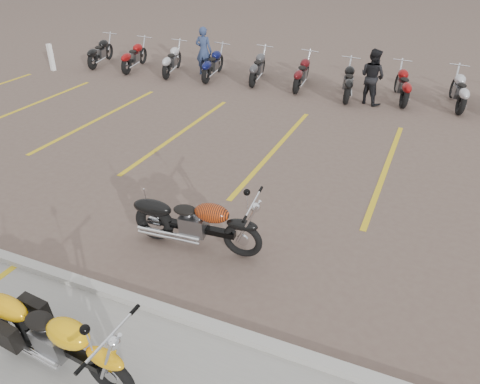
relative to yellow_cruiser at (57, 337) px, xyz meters
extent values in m
plane|color=brown|center=(0.21, 3.28, -0.48)|extent=(100.00, 100.00, 0.00)
cube|color=#ADAAA3|center=(0.21, 1.28, -0.42)|extent=(60.00, 0.18, 0.12)
torus|color=black|center=(0.88, -0.08, -0.14)|extent=(0.70, 0.18, 0.69)
torus|color=black|center=(-0.75, 0.07, -0.14)|extent=(0.74, 0.25, 0.73)
cube|color=black|center=(0.06, -0.01, -0.08)|extent=(1.38, 0.25, 0.11)
cube|color=slate|center=(0.01, 0.00, -0.02)|extent=(0.47, 0.36, 0.36)
ellipsoid|color=#F7B40D|center=(0.36, -0.03, 0.30)|extent=(0.64, 0.39, 0.32)
ellipsoid|color=black|center=(-0.13, 0.01, 0.26)|extent=(0.44, 0.31, 0.13)
torus|color=black|center=(1.20, 2.97, -0.15)|extent=(0.69, 0.17, 0.68)
torus|color=black|center=(-0.41, 2.84, -0.15)|extent=(0.73, 0.23, 0.72)
cube|color=black|center=(0.39, 2.90, -0.08)|extent=(1.36, 0.23, 0.10)
cube|color=slate|center=(0.34, 2.90, -0.02)|extent=(0.46, 0.35, 0.36)
ellipsoid|color=black|center=(0.69, 2.93, 0.29)|extent=(0.63, 0.38, 0.31)
ellipsoid|color=black|center=(0.21, 2.89, 0.25)|extent=(0.43, 0.30, 0.13)
imported|color=navy|center=(-4.56, 12.65, 0.38)|extent=(0.66, 0.45, 1.73)
imported|color=black|center=(1.71, 11.77, 0.36)|extent=(1.03, 0.95, 1.69)
cube|color=white|center=(-10.17, 10.80, 0.02)|extent=(0.18, 0.18, 1.00)
camera|label=1|loc=(3.68, -2.83, 4.35)|focal=35.00mm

